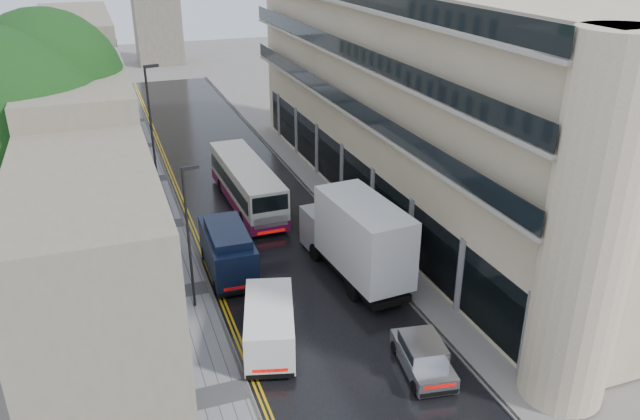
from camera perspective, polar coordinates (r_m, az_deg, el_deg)
road at (r=40.84m, az=-5.99°, el=-0.31°), size 9.00×85.00×0.02m
left_sidewalk at (r=40.00m, az=-14.13°, el=-1.41°), size 2.70×85.00×0.12m
right_sidewalk at (r=42.28m, az=1.10°, el=0.78°), size 1.80×85.00×0.12m
old_shop_row at (r=40.22m, az=-20.53°, el=7.00°), size 4.50×56.00×12.00m
modern_block at (r=40.73m, az=8.50°, el=9.92°), size 8.00×40.00×14.00m
tree_near at (r=30.62m, az=-26.12°, el=2.82°), size 10.56×10.56×13.89m
tree_far at (r=43.20m, az=-24.29°, el=7.82°), size 9.24×9.24×12.46m
cream_bus at (r=38.67m, az=-7.15°, el=0.58°), size 2.73×10.79×2.93m
white_lorry at (r=30.29m, az=3.04°, el=-4.51°), size 3.31×8.86×4.55m
silver_hatchback at (r=25.64m, az=8.79°, el=-14.98°), size 2.23×4.02×1.43m
white_van at (r=26.28m, az=-6.74°, el=-12.70°), size 3.27×5.19×2.18m
navy_van at (r=31.63m, az=-9.59°, el=-5.32°), size 2.33×5.57×2.82m
pedestrian at (r=37.41m, az=-13.76°, el=-1.56°), size 0.73×0.56×1.81m
lamp_post_near at (r=29.61m, az=-11.91°, el=-2.71°), size 0.81×0.24×7.13m
lamp_post_far at (r=43.34m, az=-15.12°, el=6.83°), size 1.02×0.48×8.85m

